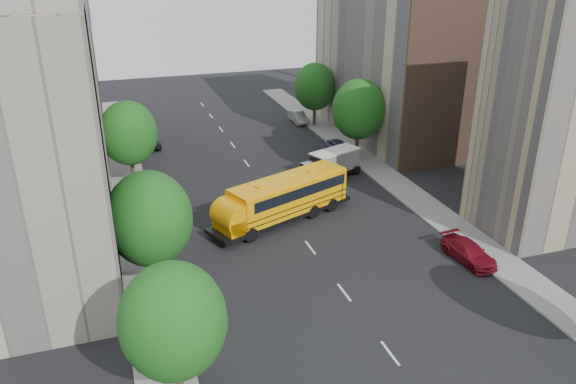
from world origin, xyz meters
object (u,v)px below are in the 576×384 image
street_tree_5 (315,87)px  school_bus (280,198)px  parked_car_4 (339,149)px  street_tree_4 (359,109)px  street_tree_2 (129,133)px  parked_car_2 (147,141)px  street_tree_0 (173,321)px  street_tree_1 (149,219)px  parked_car_5 (298,117)px  safari_truck (331,164)px  parked_car_3 (469,252)px  parked_car_1 (152,182)px  parked_car_0 (191,320)px

street_tree_5 → school_bus: street_tree_5 is taller
parked_car_4 → street_tree_4: bearing=-35.4°
street_tree_2 → street_tree_4: street_tree_4 is taller
school_bus → parked_car_2: size_ratio=2.62×
street_tree_0 → street_tree_5: 45.65m
street_tree_1 → street_tree_5: (22.00, 30.00, -0.25)m
street_tree_0 → street_tree_1: (0.00, 10.00, 0.31)m
parked_car_5 → parked_car_2: bearing=-169.0°
street_tree_2 → parked_car_4: bearing=3.2°
safari_truck → parked_car_2: bearing=116.1°
safari_truck → parked_car_4: size_ratio=1.41×
street_tree_2 → parked_car_2: (2.20, 10.32, -4.16)m
street_tree_5 → parked_car_3: 33.36m
safari_truck → parked_car_1: 16.30m
street_tree_4 → parked_car_4: size_ratio=1.81×
parked_car_3 → school_bus: bearing=131.7°
street_tree_0 → parked_car_5: bearing=63.8°
street_tree_4 → street_tree_0: bearing=-128.2°
street_tree_0 → street_tree_4: (22.00, 28.00, 0.43)m
street_tree_4 → parked_car_0: (-20.60, -22.75, -4.40)m
safari_truck → parked_car_5: safari_truck is taller
street_tree_0 → safari_truck: 29.83m
street_tree_0 → parked_car_4: bearing=54.8°
parked_car_4 → street_tree_0: bearing=-120.9°
school_bus → street_tree_0: bearing=-143.1°
parked_car_0 → parked_car_2: bearing=-96.7°
street_tree_5 → parked_car_1: (-20.60, -13.72, -3.97)m
street_tree_4 → safari_truck: 7.12m
parked_car_2 → parked_car_3: bearing=116.1°
street_tree_2 → parked_car_0: street_tree_2 is taller
street_tree_0 → street_tree_1: bearing=90.0°
street_tree_5 → parked_car_0: size_ratio=1.90×
street_tree_5 → parked_car_5: street_tree_5 is taller
street_tree_2 → school_bus: 15.51m
street_tree_5 → parked_car_3: size_ratio=1.66×
street_tree_2 → parked_car_2: street_tree_2 is taller
street_tree_0 → parked_car_2: (2.20, 38.32, -3.97)m
school_bus → parked_car_5: bearing=46.1°
parked_car_1 → street_tree_5: bearing=-142.5°
street_tree_1 → parked_car_3: (20.60, -3.08, -4.29)m
street_tree_1 → safari_truck: size_ratio=1.26×
parked_car_0 → parked_car_1: parked_car_1 is taller
street_tree_5 → parked_car_2: street_tree_5 is taller
street_tree_2 → school_bus: street_tree_2 is taller
parked_car_0 → parked_car_3: parked_car_0 is taller
street_tree_0 → safari_truck: street_tree_0 is taller
street_tree_1 → parked_car_3: size_ratio=1.75×
street_tree_0 → safari_truck: size_ratio=1.18×
street_tree_1 → parked_car_2: 28.73m
street_tree_0 → parked_car_1: 26.61m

